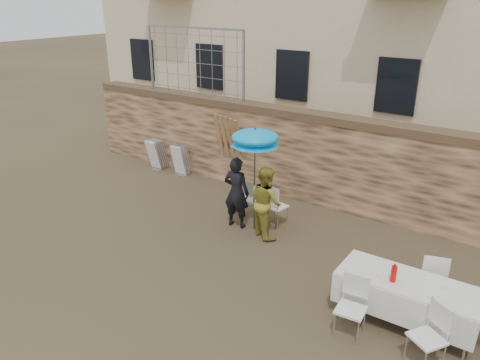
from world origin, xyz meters
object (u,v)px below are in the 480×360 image
Objects in this scene: umbrella at (255,140)px; couple_chair_left at (250,198)px; banquet_table at (408,283)px; woman_dress at (266,202)px; man_suit at (236,192)px; soda_bottle at (394,274)px; chair_stack_right at (184,158)px; table_chair_front_left at (351,308)px; chair_stack_left at (161,152)px; couple_chair_right at (277,205)px; table_chair_back at (432,277)px; table_chair_front_right at (427,337)px.

couple_chair_left is at bearing 131.63° from umbrella.
woman_dress is at bearing 159.36° from banquet_table.
soda_bottle is (3.86, -1.40, 0.10)m from man_suit.
woman_dress is 1.69× the size of chair_stack_right.
man_suit reaches higher than table_chair_front_left.
soda_bottle is 8.54m from chair_stack_left.
woman_dress reaches higher than couple_chair_right.
couple_chair_right is 0.46× the size of banquet_table.
woman_dress is 1.62× the size of couple_chair_left.
umbrella is at bearing 159.80° from banquet_table.
couple_chair_left is 1.00× the size of couple_chair_right.
man_suit is 1.68× the size of couple_chair_left.
banquet_table is (3.66, -1.35, -1.30)m from umbrella.
banquet_table is 0.99m from table_chair_front_left.
couple_chair_left is at bearing -29.62° from table_chair_back.
chair_stack_right is at bearing -38.63° from man_suit.
soda_bottle is at bearing 51.62° from table_chair_front_left.
umbrella is 3.93m from soda_bottle.
umbrella is 1.67m from couple_chair_left.
table_chair_front_right is (4.56, -2.00, -0.33)m from man_suit.
umbrella reaches higher than banquet_table.
umbrella is 1.02× the size of banquet_table.
table_chair_front_right is 1.04× the size of chair_stack_right.
soda_bottle reaches higher than chair_stack_right.
umbrella is at bearing -21.65° from chair_stack_left.
soda_bottle reaches higher than table_chair_front_left.
couple_chair_left is at bearing -17.99° from chair_stack_left.
man_suit reaches higher than chair_stack_right.
woman_dress is 1.62× the size of table_chair_back.
woman_dress is 1.62× the size of couple_chair_right.
woman_dress reaches higher than banquet_table.
man_suit is at bearing 47.91° from couple_chair_right.
chair_stack_left is at bearing -31.99° from table_chair_back.
man_suit reaches higher than table_chair_front_right.
man_suit reaches higher than banquet_table.
man_suit is 4.99m from table_chair_front_right.
banquet_table is at bearing -170.58° from woman_dress.
table_chair_front_left is (2.76, -2.55, 0.00)m from couple_chair_right.
woman_dress is at bearing 155.81° from soda_bottle.
umbrella is 8.27× the size of soda_bottle.
table_chair_front_right is at bearing 148.43° from man_suit.
soda_bottle reaches higher than chair_stack_left.
table_chair_back is 1.04× the size of chair_stack_left.
couple_chair_left is 0.46× the size of banquet_table.
banquet_table is 2.19× the size of table_chair_front_left.
couple_chair_left is at bearing -97.92° from man_suit.
banquet_table is 0.86m from table_chair_back.
couple_chair_right is (-0.05, 0.55, -0.30)m from woman_dress.
soda_bottle reaches higher than table_chair_back.
woman_dress is 4.31m from chair_stack_right.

